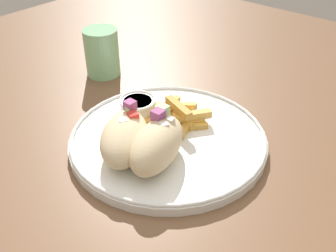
{
  "coord_description": "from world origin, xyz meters",
  "views": [
    {
      "loc": [
        -0.41,
        -0.38,
        1.12
      ],
      "look_at": [
        -0.02,
        -0.05,
        0.76
      ],
      "focal_mm": 42.0,
      "sensor_mm": 36.0,
      "label": 1
    }
  ],
  "objects_px": {
    "pita_sandwich_near": "(157,144)",
    "fries_pile": "(176,117)",
    "plate": "(168,138)",
    "sauce_ramekin": "(138,106)",
    "water_glass": "(102,55)",
    "pita_sandwich_far": "(125,137)"
  },
  "relations": [
    {
      "from": "pita_sandwich_near",
      "to": "water_glass",
      "type": "distance_m",
      "value": 0.33
    },
    {
      "from": "fries_pile",
      "to": "pita_sandwich_near",
      "type": "bearing_deg",
      "value": -156.4
    },
    {
      "from": "water_glass",
      "to": "fries_pile",
      "type": "bearing_deg",
      "value": -104.23
    },
    {
      "from": "pita_sandwich_near",
      "to": "sauce_ramekin",
      "type": "xyz_separation_m",
      "value": [
        0.07,
        0.11,
        -0.01
      ]
    },
    {
      "from": "pita_sandwich_near",
      "to": "sauce_ramekin",
      "type": "relative_size",
      "value": 2.21
    },
    {
      "from": "sauce_ramekin",
      "to": "water_glass",
      "type": "bearing_deg",
      "value": 65.06
    },
    {
      "from": "pita_sandwich_far",
      "to": "fries_pile",
      "type": "height_order",
      "value": "pita_sandwich_far"
    },
    {
      "from": "fries_pile",
      "to": "pita_sandwich_far",
      "type": "bearing_deg",
      "value": 174.42
    },
    {
      "from": "pita_sandwich_near",
      "to": "fries_pile",
      "type": "xyz_separation_m",
      "value": [
        0.09,
        0.04,
        -0.02
      ]
    },
    {
      "from": "sauce_ramekin",
      "to": "water_glass",
      "type": "relative_size",
      "value": 0.66
    },
    {
      "from": "plate",
      "to": "pita_sandwich_near",
      "type": "distance_m",
      "value": 0.07
    },
    {
      "from": "sauce_ramekin",
      "to": "water_glass",
      "type": "height_order",
      "value": "water_glass"
    },
    {
      "from": "plate",
      "to": "pita_sandwich_near",
      "type": "height_order",
      "value": "pita_sandwich_near"
    },
    {
      "from": "pita_sandwich_near",
      "to": "pita_sandwich_far",
      "type": "height_order",
      "value": "pita_sandwich_near"
    },
    {
      "from": "pita_sandwich_near",
      "to": "fries_pile",
      "type": "distance_m",
      "value": 0.1
    },
    {
      "from": "pita_sandwich_far",
      "to": "fries_pile",
      "type": "bearing_deg",
      "value": -42.44
    },
    {
      "from": "plate",
      "to": "pita_sandwich_near",
      "type": "bearing_deg",
      "value": -154.18
    },
    {
      "from": "plate",
      "to": "pita_sandwich_near",
      "type": "relative_size",
      "value": 2.23
    },
    {
      "from": "plate",
      "to": "pita_sandwich_near",
      "type": "xyz_separation_m",
      "value": [
        -0.06,
        -0.03,
        0.04
      ]
    },
    {
      "from": "plate",
      "to": "fries_pile",
      "type": "bearing_deg",
      "value": 19.96
    },
    {
      "from": "fries_pile",
      "to": "plate",
      "type": "bearing_deg",
      "value": -160.04
    },
    {
      "from": "fries_pile",
      "to": "water_glass",
      "type": "xyz_separation_m",
      "value": [
        0.06,
        0.25,
        0.02
      ]
    }
  ]
}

